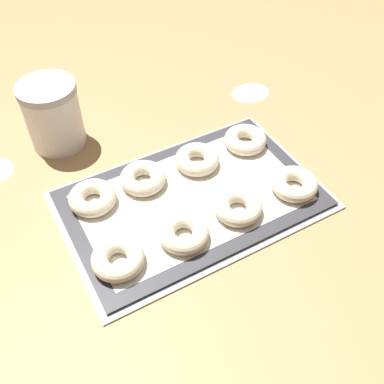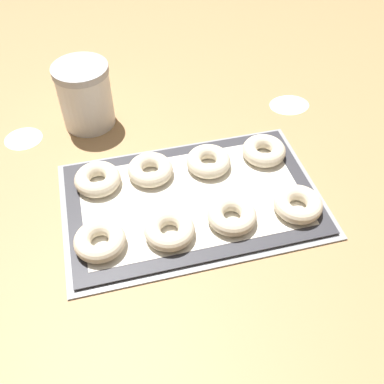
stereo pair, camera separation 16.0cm
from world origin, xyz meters
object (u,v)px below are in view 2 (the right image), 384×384
Objects in this scene: bagel_front_far_right at (298,204)px; baking_tray at (192,200)px; bagel_front_mid_right at (232,216)px; bagel_back_far_right at (264,151)px; bagel_back_mid_left at (150,170)px; bagel_front_mid_left at (170,230)px; bagel_back_far_left at (98,179)px; bagel_back_mid_right at (209,161)px; bagel_front_far_left at (100,241)px; flour_canister at (85,96)px.

baking_tray is at bearing 156.65° from bagel_front_far_right.
bagel_front_mid_right is 1.00× the size of bagel_back_far_right.
bagel_back_far_right is at bearing -0.55° from bagel_back_mid_left.
bagel_front_mid_left is at bearing -127.77° from baking_tray.
bagel_back_mid_left is at bearing 0.45° from bagel_back_far_left.
bagel_back_far_right is (0.13, 0.00, 0.00)m from bagel_back_mid_right.
bagel_front_far_right is 1.00× the size of bagel_back_mid_left.
bagel_front_mid_left is at bearing 179.93° from bagel_front_far_right.
bagel_front_far_left is 1.00× the size of bagel_back_mid_left.
flour_canister reaches higher than bagel_back_mid_left.
bagel_back_mid_right is 1.00× the size of bagel_back_far_right.
bagel_front_far_left is at bearing -158.41° from baking_tray.
bagel_back_mid_right is at bearing 130.12° from bagel_front_far_right.
bagel_front_far_right is at bearing -2.02° from bagel_front_mid_right.
bagel_back_far_left is at bearing 155.96° from bagel_front_far_right.
baking_tray is 0.10m from bagel_front_mid_right.
bagel_back_far_left is (-0.24, 0.16, 0.00)m from bagel_front_mid_right.
bagel_back_mid_left is 1.00× the size of bagel_back_mid_right.
bagel_back_far_right is (0.25, 0.16, 0.00)m from bagel_front_mid_left.
flour_canister is at bearing 89.17° from bagel_back_far_left.
bagel_front_far_left is 1.00× the size of bagel_front_mid_right.
bagel_front_mid_right is at bearing -34.10° from bagel_back_far_left.
bagel_front_far_left and bagel_back_mid_left have the same top height.
bagel_front_mid_left is (-0.06, -0.08, 0.02)m from baking_tray.
bagel_back_mid_left is at bearing 147.47° from bagel_front_far_right.
bagel_front_mid_left is at bearing -177.94° from bagel_front_mid_right.
bagel_back_far_right is (0.18, 0.08, 0.02)m from baking_tray.
bagel_back_mid_right is (0.12, -0.01, 0.00)m from bagel_back_mid_left.
bagel_front_mid_right is 0.62× the size of flour_canister.
bagel_front_far_right is at bearing -46.99° from flour_canister.
bagel_front_mid_left and bagel_back_mid_right have the same top height.
baking_tray is 0.10m from bagel_back_mid_right.
bagel_back_mid_left is (0.11, 0.00, 0.00)m from bagel_back_far_left.
bagel_back_mid_left is 0.26m from flour_canister.
bagel_front_far_left is 1.00× the size of bagel_back_far_right.
bagel_back_far_left is at bearing 155.22° from baking_tray.
bagel_front_mid_left is at bearing -146.46° from bagel_back_far_right.
bagel_front_mid_left is at bearing -3.00° from bagel_front_far_left.
bagel_front_mid_left is 0.12m from bagel_front_mid_right.
bagel_back_mid_right is (0.12, 0.16, 0.00)m from bagel_front_mid_left.
baking_tray is at bearing -50.51° from bagel_back_mid_left.
bagel_front_far_left is 1.00× the size of bagel_back_mid_right.
bagel_front_far_left is at bearing -127.68° from bagel_back_mid_left.
bagel_front_mid_right is at bearing -51.77° from bagel_back_mid_left.
bagel_front_far_right is at bearing -32.53° from bagel_back_mid_left.
flour_canister is at bearing 147.29° from bagel_back_far_right.
bagel_back_mid_left is (-0.07, 0.08, 0.02)m from baking_tray.
baking_tray is at bearing 21.59° from bagel_front_far_left.
bagel_front_far_left is at bearing 177.00° from bagel_front_mid_left.
bagel_back_far_left is at bearing -90.83° from flour_canister.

